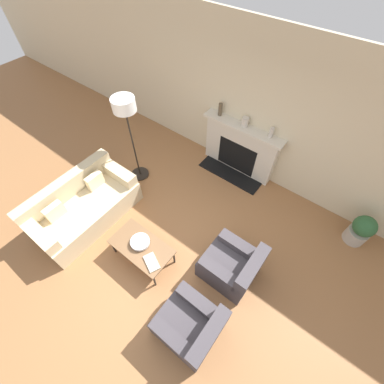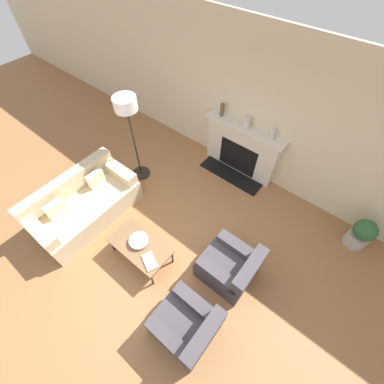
{
  "view_description": "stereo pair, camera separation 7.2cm",
  "coord_description": "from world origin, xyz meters",
  "px_view_note": "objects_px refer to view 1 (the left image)",
  "views": [
    {
      "loc": [
        1.39,
        -1.0,
        4.21
      ],
      "look_at": [
        -0.38,
        1.31,
        0.45
      ],
      "focal_mm": 24.0,
      "sensor_mm": 36.0,
      "label": 1
    },
    {
      "loc": [
        1.44,
        -0.96,
        4.21
      ],
      "look_at": [
        -0.38,
        1.31,
        0.45
      ],
      "focal_mm": 24.0,
      "sensor_mm": 36.0,
      "label": 2
    }
  ],
  "objects_px": {
    "floor_lamp": "(126,115)",
    "mantel_vase_left": "(220,109)",
    "mantel_vase_center_left": "(245,122)",
    "book": "(152,262)",
    "couch": "(84,207)",
    "coffee_table": "(141,247)",
    "armchair_near": "(191,326)",
    "mantel_vase_center_right": "(271,133)",
    "armchair_far": "(232,266)",
    "bowl": "(140,242)",
    "potted_plant": "(361,230)",
    "fireplace": "(239,149)"
  },
  "relations": [
    {
      "from": "bowl",
      "to": "potted_plant",
      "type": "relative_size",
      "value": 0.5
    },
    {
      "from": "coffee_table",
      "to": "book",
      "type": "bearing_deg",
      "value": -17.12
    },
    {
      "from": "armchair_far",
      "to": "bowl",
      "type": "height_order",
      "value": "armchair_far"
    },
    {
      "from": "armchair_near",
      "to": "floor_lamp",
      "type": "relative_size",
      "value": 0.45
    },
    {
      "from": "mantel_vase_center_left",
      "to": "mantel_vase_center_right",
      "type": "xyz_separation_m",
      "value": [
        0.53,
        0.0,
        0.01
      ]
    },
    {
      "from": "potted_plant",
      "to": "floor_lamp",
      "type": "bearing_deg",
      "value": -163.74
    },
    {
      "from": "coffee_table",
      "to": "potted_plant",
      "type": "distance_m",
      "value": 3.75
    },
    {
      "from": "couch",
      "to": "bowl",
      "type": "bearing_deg",
      "value": -86.74
    },
    {
      "from": "armchair_far",
      "to": "mantel_vase_center_left",
      "type": "height_order",
      "value": "mantel_vase_center_left"
    },
    {
      "from": "coffee_table",
      "to": "book",
      "type": "height_order",
      "value": "book"
    },
    {
      "from": "couch",
      "to": "floor_lamp",
      "type": "distance_m",
      "value": 1.84
    },
    {
      "from": "armchair_far",
      "to": "coffee_table",
      "type": "relative_size",
      "value": 0.8
    },
    {
      "from": "book",
      "to": "fireplace",
      "type": "bearing_deg",
      "value": 117.66
    },
    {
      "from": "coffee_table",
      "to": "floor_lamp",
      "type": "distance_m",
      "value": 2.26
    },
    {
      "from": "mantel_vase_left",
      "to": "book",
      "type": "bearing_deg",
      "value": -75.66
    },
    {
      "from": "armchair_far",
      "to": "mantel_vase_center_left",
      "type": "relative_size",
      "value": 4.47
    },
    {
      "from": "armchair_near",
      "to": "potted_plant",
      "type": "relative_size",
      "value": 1.31
    },
    {
      "from": "mantel_vase_center_left",
      "to": "floor_lamp",
      "type": "bearing_deg",
      "value": -136.63
    },
    {
      "from": "fireplace",
      "to": "mantel_vase_center_right",
      "type": "distance_m",
      "value": 0.87
    },
    {
      "from": "coffee_table",
      "to": "armchair_near",
      "type": "bearing_deg",
      "value": -17.56
    },
    {
      "from": "mantel_vase_left",
      "to": "armchair_far",
      "type": "bearing_deg",
      "value": -50.86
    },
    {
      "from": "floor_lamp",
      "to": "mantel_vase_left",
      "type": "distance_m",
      "value": 1.8
    },
    {
      "from": "armchair_near",
      "to": "mantel_vase_center_right",
      "type": "bearing_deg",
      "value": -168.47
    },
    {
      "from": "armchair_near",
      "to": "bowl",
      "type": "xyz_separation_m",
      "value": [
        -1.38,
        0.45,
        0.15
      ]
    },
    {
      "from": "fireplace",
      "to": "mantel_vase_center_left",
      "type": "bearing_deg",
      "value": 83.22
    },
    {
      "from": "bowl",
      "to": "armchair_far",
      "type": "bearing_deg",
      "value": 23.99
    },
    {
      "from": "bowl",
      "to": "book",
      "type": "xyz_separation_m",
      "value": [
        0.37,
        -0.13,
        -0.03
      ]
    },
    {
      "from": "armchair_far",
      "to": "book",
      "type": "bearing_deg",
      "value": -53.53
    },
    {
      "from": "coffee_table",
      "to": "mantel_vase_center_left",
      "type": "relative_size",
      "value": 5.56
    },
    {
      "from": "mantel_vase_center_right",
      "to": "potted_plant",
      "type": "xyz_separation_m",
      "value": [
        2.08,
        -0.26,
        -0.91
      ]
    },
    {
      "from": "couch",
      "to": "floor_lamp",
      "type": "height_order",
      "value": "floor_lamp"
    },
    {
      "from": "floor_lamp",
      "to": "couch",
      "type": "bearing_deg",
      "value": -91.02
    },
    {
      "from": "couch",
      "to": "coffee_table",
      "type": "bearing_deg",
      "value": -88.12
    },
    {
      "from": "mantel_vase_center_right",
      "to": "potted_plant",
      "type": "bearing_deg",
      "value": -7.03
    },
    {
      "from": "bowl",
      "to": "book",
      "type": "distance_m",
      "value": 0.39
    },
    {
      "from": "coffee_table",
      "to": "mantel_vase_left",
      "type": "height_order",
      "value": "mantel_vase_left"
    },
    {
      "from": "bowl",
      "to": "potted_plant",
      "type": "height_order",
      "value": "potted_plant"
    },
    {
      "from": "coffee_table",
      "to": "mantel_vase_center_right",
      "type": "height_order",
      "value": "mantel_vase_center_right"
    },
    {
      "from": "mantel_vase_center_right",
      "to": "armchair_far",
      "type": "bearing_deg",
      "value": -73.02
    },
    {
      "from": "fireplace",
      "to": "potted_plant",
      "type": "xyz_separation_m",
      "value": [
        2.61,
        -0.24,
        -0.23
      ]
    },
    {
      "from": "floor_lamp",
      "to": "armchair_far",
      "type": "bearing_deg",
      "value": -13.9
    },
    {
      "from": "couch",
      "to": "potted_plant",
      "type": "height_order",
      "value": "couch"
    },
    {
      "from": "couch",
      "to": "armchair_near",
      "type": "bearing_deg",
      "value": -97.71
    },
    {
      "from": "mantel_vase_center_right",
      "to": "potted_plant",
      "type": "relative_size",
      "value": 0.33
    },
    {
      "from": "couch",
      "to": "mantel_vase_left",
      "type": "relative_size",
      "value": 7.39
    },
    {
      "from": "armchair_near",
      "to": "mantel_vase_left",
      "type": "height_order",
      "value": "mantel_vase_left"
    },
    {
      "from": "bowl",
      "to": "mantel_vase_center_right",
      "type": "height_order",
      "value": "mantel_vase_center_right"
    },
    {
      "from": "mantel_vase_center_left",
      "to": "book",
      "type": "bearing_deg",
      "value": -86.45
    },
    {
      "from": "armchair_far",
      "to": "mantel_vase_center_left",
      "type": "xyz_separation_m",
      "value": [
        -1.19,
        2.15,
        0.92
      ]
    },
    {
      "from": "armchair_near",
      "to": "mantel_vase_center_left",
      "type": "distance_m",
      "value": 3.55
    }
  ]
}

